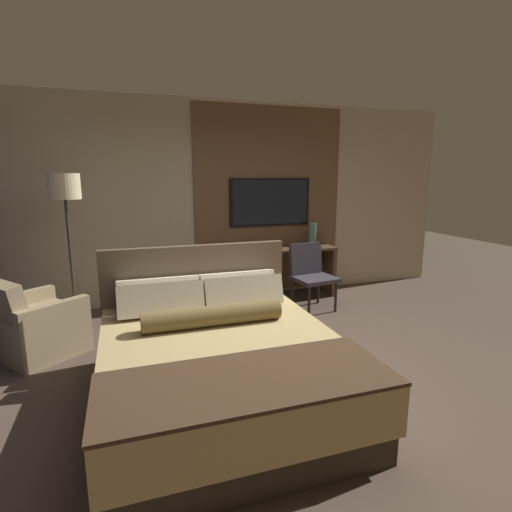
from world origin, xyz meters
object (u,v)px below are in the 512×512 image
(tv, at_px, (270,202))
(floor_lamp, at_px, (65,200))
(desk, at_px, (275,264))
(desk_chair, at_px, (310,271))
(armchair_by_window, at_px, (36,327))
(vase_tall, at_px, (312,234))
(bed, at_px, (219,359))

(tv, relative_size, floor_lamp, 0.69)
(desk, bearing_deg, desk_chair, -65.80)
(desk, xyz_separation_m, desk_chair, (0.27, -0.61, 0.01))
(tv, bearing_deg, armchair_by_window, -156.68)
(tv, height_order, vase_tall, tv)
(floor_lamp, bearing_deg, bed, -57.75)
(vase_tall, bearing_deg, bed, -129.33)
(bed, xyz_separation_m, armchair_by_window, (-1.54, 1.37, -0.05))
(vase_tall, bearing_deg, desk, -175.07)
(floor_lamp, bearing_deg, tv, 14.28)
(bed, bearing_deg, armchair_by_window, 138.40)
(bed, relative_size, armchair_by_window, 2.12)
(armchair_by_window, relative_size, vase_tall, 3.06)
(floor_lamp, distance_m, vase_tall, 3.38)
(desk_chair, xyz_separation_m, armchair_by_window, (-3.24, -0.45, -0.23))
(desk, bearing_deg, vase_tall, 4.93)
(desk, xyz_separation_m, vase_tall, (0.62, 0.05, 0.40))
(tv, distance_m, desk_chair, 1.23)
(desk_chair, bearing_deg, floor_lamp, 169.19)
(desk, distance_m, tv, 0.91)
(desk, xyz_separation_m, tv, (0.00, 0.22, 0.88))
(desk, relative_size, desk_chair, 1.99)
(desk, bearing_deg, floor_lamp, -170.15)
(bed, height_order, tv, tv)
(desk_chair, bearing_deg, vase_tall, 54.66)
(desk, bearing_deg, bed, -120.25)
(desk_chair, distance_m, floor_lamp, 3.10)
(desk, distance_m, vase_tall, 0.74)
(armchair_by_window, height_order, vase_tall, vase_tall)
(desk, distance_m, desk_chair, 0.67)
(bed, bearing_deg, floor_lamp, 122.25)
(bed, height_order, vase_tall, bed)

